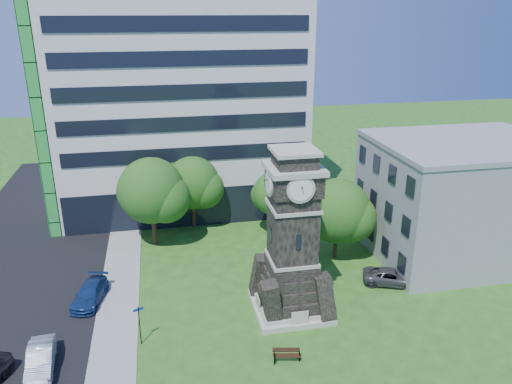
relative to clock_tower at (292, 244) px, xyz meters
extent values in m
plane|color=#265718|center=(-3.00, -2.00, -5.28)|extent=(160.00, 160.00, 0.00)
cube|color=gray|center=(-12.50, 3.00, -5.25)|extent=(3.00, 70.00, 0.06)
cube|color=#BAB5A2|center=(0.00, 0.00, -5.08)|extent=(5.40, 5.40, 0.40)
cube|color=#BAB5A2|center=(0.00, 0.00, -4.73)|extent=(4.80, 4.80, 0.30)
cube|color=black|center=(0.00, 0.00, 1.92)|extent=(3.00, 3.00, 6.40)
cube|color=#BAB5A2|center=(0.00, 0.00, -1.08)|extent=(3.25, 3.25, 0.25)
cube|color=#BAB5A2|center=(0.00, 0.00, 2.92)|extent=(3.25, 3.25, 0.25)
cube|color=black|center=(0.00, -1.52, 0.92)|extent=(0.35, 0.08, 1.10)
cube|color=black|center=(0.00, 0.00, 4.72)|extent=(3.30, 3.30, 1.60)
cube|color=#BAB5A2|center=(0.00, 0.00, 5.62)|extent=(3.70, 3.70, 0.35)
cylinder|color=white|center=(0.00, -1.77, 4.72)|extent=(1.56, 0.06, 1.56)
cylinder|color=white|center=(-1.77, 0.00, 4.72)|extent=(0.06, 1.56, 1.56)
cube|color=black|center=(0.00, 0.00, 6.22)|extent=(2.60, 2.60, 0.90)
cube|color=#BAB5A2|center=(0.00, 0.00, 6.82)|extent=(3.00, 3.00, 0.25)
cube|color=silver|center=(-6.00, 24.00, 8.72)|extent=(25.00, 15.00, 28.00)
cube|color=black|center=(-6.00, 16.80, -3.28)|extent=(24.50, 0.80, 4.00)
cube|color=gray|center=(17.00, 6.00, -0.28)|extent=(15.00, 12.00, 10.00)
cube|color=gray|center=(17.00, 6.00, 4.92)|extent=(15.20, 12.20, 0.40)
imported|color=#B7BAC0|center=(-16.72, -3.25, -4.57)|extent=(1.87, 4.40, 1.41)
imported|color=navy|center=(-14.57, 3.98, -4.61)|extent=(2.82, 4.90, 1.34)
imported|color=#45454A|center=(8.90, 1.86, -4.65)|extent=(4.99, 3.56, 1.26)
cube|color=black|center=(-2.56, -5.59, -4.95)|extent=(0.06, 0.43, 0.67)
cube|color=black|center=(-0.94, -5.59, -4.95)|extent=(0.06, 0.43, 0.67)
cube|color=#321B11|center=(-1.75, -5.59, -4.85)|extent=(1.71, 0.46, 0.04)
cube|color=#321B11|center=(-1.75, -5.38, -4.59)|extent=(1.71, 0.04, 0.38)
cylinder|color=black|center=(-10.75, -1.99, -3.87)|extent=(0.07, 0.07, 2.82)
cube|color=#0E119D|center=(-10.75, -1.99, -2.63)|extent=(0.68, 0.05, 0.17)
cylinder|color=#332114|center=(-9.64, 12.85, -3.71)|extent=(0.41, 0.41, 3.15)
sphere|color=#2F591A|center=(-9.64, 12.85, 0.14)|extent=(6.04, 6.04, 6.04)
sphere|color=#2F591A|center=(-8.43, 12.25, -0.47)|extent=(4.53, 4.53, 4.53)
sphere|color=#2F591A|center=(-10.70, 13.61, -0.21)|extent=(4.23, 4.23, 4.23)
cylinder|color=#332114|center=(-5.69, 16.32, -3.90)|extent=(0.37, 0.37, 2.75)
sphere|color=#225218|center=(-5.69, 16.32, -0.54)|extent=(5.34, 5.34, 5.34)
sphere|color=#225218|center=(-4.62, 15.79, -1.08)|extent=(4.00, 4.00, 4.00)
sphere|color=#225218|center=(-6.62, 16.99, -0.85)|extent=(3.74, 3.74, 3.74)
cylinder|color=#332114|center=(1.82, 12.68, -4.02)|extent=(0.36, 0.36, 2.52)
sphere|color=#286A1F|center=(1.82, 12.68, -0.94)|extent=(4.23, 4.23, 4.23)
sphere|color=#286A1F|center=(2.67, 12.26, -1.43)|extent=(3.17, 3.17, 3.17)
sphere|color=#286A1F|center=(1.08, 13.21, -1.22)|extent=(2.96, 2.96, 2.96)
cylinder|color=#332114|center=(6.00, 7.11, -3.98)|extent=(0.35, 0.35, 2.60)
sphere|color=#2D5519|center=(6.00, 7.11, -0.80)|extent=(5.67, 5.67, 5.67)
sphere|color=#2D5519|center=(7.14, 6.55, -1.31)|extent=(4.25, 4.25, 4.25)
sphere|color=#2D5519|center=(5.01, 7.82, -1.09)|extent=(3.97, 3.97, 3.97)
camera|label=1|loc=(-8.77, -30.45, 15.58)|focal=35.00mm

